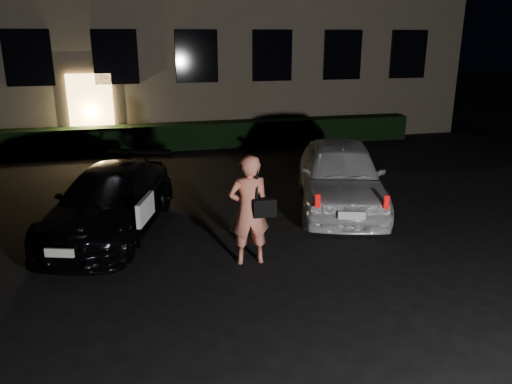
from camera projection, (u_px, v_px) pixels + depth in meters
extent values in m
plane|color=black|center=(300.00, 298.00, 7.30)|extent=(80.00, 80.00, 0.00)
cube|color=#FFBF68|center=(92.00, 113.00, 16.26)|extent=(1.40, 0.10, 2.50)
cube|color=black|center=(28.00, 58.00, 15.35)|extent=(1.40, 0.10, 1.70)
cube|color=black|center=(116.00, 57.00, 15.94)|extent=(1.40, 0.10, 1.70)
cube|color=black|center=(197.00, 56.00, 16.53)|extent=(1.40, 0.10, 1.70)
cube|color=black|center=(272.00, 56.00, 17.13)|extent=(1.40, 0.10, 1.70)
cube|color=black|center=(343.00, 55.00, 17.72)|extent=(1.40, 0.10, 1.70)
cube|color=black|center=(408.00, 54.00, 18.31)|extent=(1.40, 0.10, 1.70)
cube|color=black|center=(201.00, 135.00, 16.90)|extent=(15.00, 0.70, 0.85)
imported|color=black|center=(110.00, 202.00, 9.58)|extent=(2.95, 4.57, 1.23)
cube|color=white|center=(145.00, 209.00, 8.73)|extent=(0.35, 0.86, 0.41)
cube|color=silver|center=(59.00, 253.00, 7.51)|extent=(0.44, 0.18, 0.14)
imported|color=silver|center=(340.00, 175.00, 10.97)|extent=(2.95, 4.66, 1.48)
cube|color=red|center=(318.00, 201.00, 9.02)|extent=(0.10, 0.08, 0.25)
cube|color=red|center=(387.00, 202.00, 8.95)|extent=(0.10, 0.08, 0.25)
cube|color=silver|center=(352.00, 215.00, 9.00)|extent=(0.48, 0.19, 0.15)
imported|color=#EB7D61|center=(249.00, 210.00, 8.18)|extent=(0.69, 0.46, 1.86)
cube|color=black|center=(264.00, 208.00, 8.09)|extent=(0.38, 0.18, 0.30)
cube|color=black|center=(256.00, 182.00, 7.97)|extent=(0.04, 0.06, 0.58)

